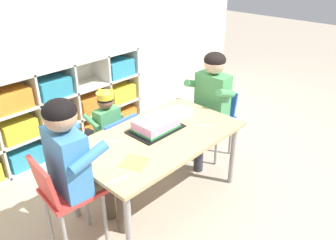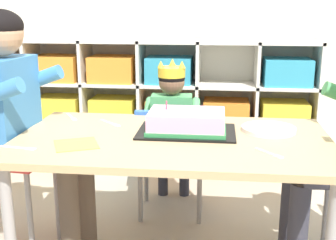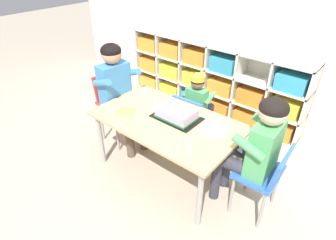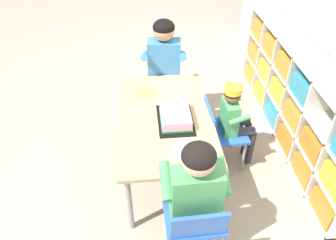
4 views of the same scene
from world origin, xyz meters
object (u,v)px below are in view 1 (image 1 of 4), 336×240
classroom_chair_guest_side (214,115)px  fork_beside_plate_stack (79,149)px  child_with_crown (104,122)px  activity_table (158,142)px  classroom_chair_adult_side (64,194)px  fork_near_cake_tray (118,180)px  fork_at_table_front_edge (111,142)px  classroom_chair_blue (114,141)px  birthday_cake_on_tray (156,125)px  adult_helper_seated (77,158)px  guest_at_table_side (209,97)px  fork_scattered_mid_table (207,125)px  paper_plate_stack (180,112)px

classroom_chair_guest_side → fork_beside_plate_stack: size_ratio=5.03×
classroom_chair_guest_side → child_with_crown: bearing=-118.8°
activity_table → classroom_chair_adult_side: (-0.77, 0.06, -0.07)m
fork_near_cake_tray → fork_at_table_front_edge: 0.46m
child_with_crown → activity_table: bearing=93.7°
classroom_chair_blue → birthday_cake_on_tray: birthday_cake_on_tray is taller
classroom_chair_blue → classroom_chair_adult_side: bearing=28.0°
birthday_cake_on_tray → classroom_chair_adult_side: bearing=-178.7°
activity_table → fork_beside_plate_stack: size_ratio=9.96×
activity_table → child_with_crown: bearing=96.2°
birthday_cake_on_tray → fork_at_table_front_edge: birthday_cake_on_tray is taller
fork_at_table_front_edge → adult_helper_seated: bearing=63.8°
classroom_chair_guest_side → fork_at_table_front_edge: classroom_chair_guest_side is taller
classroom_chair_guest_side → guest_at_table_side: (-0.11, -0.00, 0.22)m
fork_scattered_mid_table → fork_beside_plate_stack: same height
fork_near_cake_tray → fork_beside_plate_stack: bearing=-86.0°
classroom_chair_adult_side → paper_plate_stack: size_ratio=3.25×
classroom_chair_blue → classroom_chair_guest_side: bearing=156.1°
child_with_crown → guest_at_table_side: guest_at_table_side is taller
adult_helper_seated → fork_scattered_mid_table: size_ratio=9.78×
child_with_crown → birthday_cake_on_tray: 0.53m
guest_at_table_side → birthday_cake_on_tray: size_ratio=2.54×
classroom_chair_adult_side → fork_at_table_front_edge: classroom_chair_adult_side is taller
paper_plate_stack → fork_scattered_mid_table: bearing=-94.6°
child_with_crown → birthday_cake_on_tray: size_ratio=2.06×
guest_at_table_side → fork_beside_plate_stack: 1.27m
birthday_cake_on_tray → fork_near_cake_tray: 0.66m
paper_plate_stack → classroom_chair_guest_side: bearing=-2.4°
activity_table → classroom_chair_blue: bearing=97.1°
child_with_crown → classroom_chair_adult_side: bearing=34.1°
guest_at_table_side → birthday_cake_on_tray: 0.71m
fork_scattered_mid_table → guest_at_table_side: bearing=-93.8°
fork_scattered_mid_table → fork_at_table_front_edge: 0.75m
paper_plate_stack → child_with_crown: bearing=135.5°
classroom_chair_adult_side → activity_table: bearing=-88.7°
activity_table → classroom_chair_guest_side: 0.88m
adult_helper_seated → fork_near_cake_tray: size_ratio=7.37×
child_with_crown → guest_at_table_side: bearing=147.6°
birthday_cake_on_tray → fork_at_table_front_edge: 0.36m
child_with_crown → guest_at_table_side: (0.82, -0.47, 0.11)m
paper_plate_stack → guest_at_table_side: bearing=-3.7°
guest_at_table_side → classroom_chair_adult_side: bearing=-90.1°
classroom_chair_adult_side → fork_scattered_mid_table: bearing=-95.8°
paper_plate_stack → fork_beside_plate_stack: paper_plate_stack is taller
adult_helper_seated → birthday_cake_on_tray: (0.70, 0.03, -0.06)m
paper_plate_stack → fork_beside_plate_stack: (-0.90, 0.13, -0.01)m
fork_beside_plate_stack → paper_plate_stack: bearing=-131.5°
classroom_chair_adult_side → guest_at_table_side: 1.53m
classroom_chair_guest_side → paper_plate_stack: (-0.47, 0.02, 0.19)m
adult_helper_seated → guest_at_table_side: adult_helper_seated is taller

